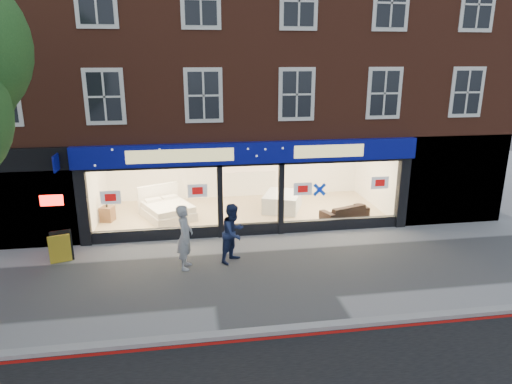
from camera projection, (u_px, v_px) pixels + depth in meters
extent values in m
plane|color=gray|center=(266.00, 274.00, 13.04)|extent=(120.00, 120.00, 0.00)
cube|color=#8C0A07|center=(291.00, 336.00, 10.10)|extent=(60.00, 0.10, 0.01)
cube|color=gray|center=(289.00, 329.00, 10.28)|extent=(60.00, 0.25, 0.12)
cube|color=tan|center=(243.00, 213.00, 18.00)|extent=(11.00, 4.50, 0.10)
cube|color=brown|center=(236.00, 39.00, 17.79)|extent=(19.00, 8.00, 6.70)
cube|color=#080E80|center=(251.00, 153.00, 14.94)|extent=(11.40, 0.28, 0.70)
cube|color=black|center=(251.00, 229.00, 15.90)|extent=(11.00, 0.18, 0.40)
cube|color=black|center=(83.00, 207.00, 14.74)|extent=(0.35, 0.30, 2.60)
cube|color=black|center=(402.00, 192.00, 16.38)|extent=(0.35, 0.30, 2.60)
cube|color=white|center=(153.00, 200.00, 14.99)|extent=(4.20, 0.02, 2.10)
cube|color=white|center=(343.00, 191.00, 15.96)|extent=(4.20, 0.02, 2.10)
cube|color=white|center=(250.00, 202.00, 15.80)|extent=(1.80, 0.02, 2.10)
cube|color=silver|center=(236.00, 169.00, 19.78)|extent=(11.00, 0.20, 2.60)
cube|color=#FFEAC6|center=(242.00, 149.00, 17.28)|extent=(11.00, 4.50, 0.12)
cube|color=black|center=(15.00, 197.00, 14.57)|extent=(3.80, 0.60, 3.30)
cube|color=#FF140C|center=(52.00, 200.00, 14.43)|extent=(0.70, 0.04, 0.35)
cube|color=black|center=(452.00, 179.00, 16.73)|extent=(4.00, 0.40, 3.30)
cube|color=white|center=(169.00, 214.00, 17.25)|extent=(2.18, 2.31, 0.32)
cube|color=white|center=(168.00, 207.00, 17.17)|extent=(2.09, 2.22, 0.23)
cube|color=white|center=(158.00, 198.00, 17.91)|extent=(1.53, 0.79, 1.10)
cube|color=white|center=(153.00, 200.00, 17.47)|extent=(0.66, 0.51, 0.11)
cube|color=white|center=(169.00, 197.00, 17.83)|extent=(0.66, 0.51, 0.11)
cube|color=brown|center=(107.00, 214.00, 16.90)|extent=(0.56, 0.56, 0.55)
cube|color=silver|center=(282.00, 207.00, 18.24)|extent=(1.88, 2.07, 0.22)
cube|color=silver|center=(282.00, 201.00, 18.18)|extent=(1.88, 2.07, 0.22)
cube|color=silver|center=(282.00, 196.00, 18.12)|extent=(1.88, 2.07, 0.22)
imported|color=black|center=(345.00, 211.00, 17.18)|extent=(2.00, 1.30, 0.54)
cube|color=gold|center=(61.00, 247.00, 13.65)|extent=(0.72, 0.57, 0.96)
imported|color=#9A9CA1|center=(185.00, 237.00, 13.17)|extent=(0.58, 0.77, 1.93)
imported|color=#1A254B|center=(234.00, 233.00, 13.64)|extent=(1.10, 1.11, 1.81)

